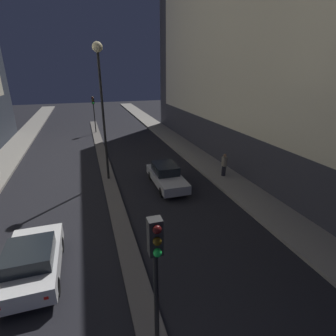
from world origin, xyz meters
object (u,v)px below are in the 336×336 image
object	(u,v)px
pedestrian_on_right_sidewalk	(224,164)
car_right_lane	(166,176)
traffic_light_mid	(93,106)
street_lamp	(100,82)
traffic_light_near	(156,263)
car_left_lane	(32,261)

from	to	relation	value
pedestrian_on_right_sidewalk	car_right_lane	bearing A→B (deg)	-178.69
traffic_light_mid	street_lamp	bearing A→B (deg)	-90.00
traffic_light_near	traffic_light_mid	bearing A→B (deg)	90.00
car_left_lane	pedestrian_on_right_sidewalk	bearing A→B (deg)	29.26
traffic_light_mid	car_left_lane	size ratio (longest dim) A/B	1.08
car_left_lane	car_right_lane	xyz separation A→B (m)	(7.34, 6.49, -0.00)
traffic_light_mid	car_left_lane	distance (m)	24.66
traffic_light_mid	street_lamp	xyz separation A→B (m)	(0.00, -15.53, 3.44)
street_lamp	car_right_lane	xyz separation A→B (m)	(3.67, -2.22, -6.02)
street_lamp	car_right_lane	size ratio (longest dim) A/B	1.95
pedestrian_on_right_sidewalk	car_left_lane	bearing A→B (deg)	-150.74
traffic_light_near	pedestrian_on_right_sidewalk	size ratio (longest dim) A/B	2.61
traffic_light_mid	car_right_lane	size ratio (longest dim) A/B	0.95
car_right_lane	traffic_light_mid	bearing A→B (deg)	101.68
traffic_light_near	street_lamp	bearing A→B (deg)	90.00
traffic_light_mid	pedestrian_on_right_sidewalk	size ratio (longest dim) A/B	2.61
traffic_light_near	street_lamp	size ratio (longest dim) A/B	0.49
car_right_lane	pedestrian_on_right_sidewalk	size ratio (longest dim) A/B	2.75
traffic_light_near	traffic_light_mid	world-z (taller)	same
pedestrian_on_right_sidewalk	traffic_light_mid	bearing A→B (deg)	114.64
pedestrian_on_right_sidewalk	traffic_light_near	bearing A→B (deg)	-126.23
car_left_lane	traffic_light_mid	bearing A→B (deg)	81.39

